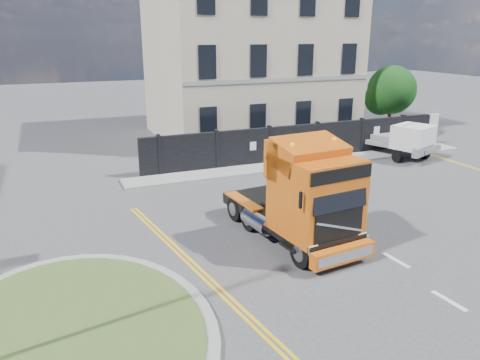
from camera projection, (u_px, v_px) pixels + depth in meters
name	position (u px, v px, depth m)	size (l,w,h in m)	color
ground	(279.00, 239.00, 16.08)	(120.00, 120.00, 0.00)	#424244
traffic_island	(70.00, 335.00, 10.84)	(6.80, 6.80, 0.17)	gray
hoarding_fence	(310.00, 142.00, 26.12)	(18.80, 0.25, 2.00)	black
georgian_building	(248.00, 49.00, 31.09)	(12.30, 10.30, 12.80)	#B1AB8C
tree	(389.00, 92.00, 31.12)	(3.20, 3.20, 4.80)	#382619
pavement_far	(309.00, 163.00, 25.41)	(20.00, 1.60, 0.12)	gray
truck	(305.00, 200.00, 15.24)	(2.79, 6.14, 3.57)	black
flatbed_pickup	(405.00, 140.00, 26.27)	(3.45, 5.21, 1.98)	slate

